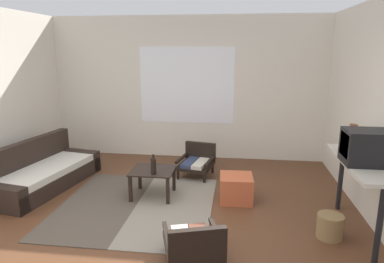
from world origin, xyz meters
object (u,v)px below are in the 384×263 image
clay_vase (352,141)px  wicker_basket (330,226)px  couch (42,173)px  armchair_by_window (197,161)px  armchair_striped_foreground (194,244)px  crt_television (366,147)px  console_shelf (360,171)px  coffee_table (153,175)px  ottoman_orange (236,188)px  glass_bottle (153,166)px

clay_vase → wicker_basket: size_ratio=1.16×
couch → armchair_by_window: bearing=19.6°
armchair_striped_foreground → crt_television: bearing=23.8°
couch → clay_vase: 4.44m
console_shelf → clay_vase: (0.00, 0.38, 0.24)m
couch → coffee_table: couch is taller
crt_television → clay_vase: 0.47m
coffee_table → armchair_by_window: bearing=61.3°
wicker_basket → crt_television: bearing=8.1°
couch → console_shelf: 4.46m
coffee_table → console_shelf: 2.68m
armchair_striped_foreground → crt_television: crt_television is taller
ottoman_orange → crt_television: bearing=-30.9°
armchair_striped_foreground → glass_bottle: glass_bottle is taller
clay_vase → wicker_basket: 1.05m
couch → coffee_table: (1.79, -0.14, 0.11)m
coffee_table → ottoman_orange: size_ratio=1.35×
armchair_striped_foreground → clay_vase: 2.28m
armchair_striped_foreground → console_shelf: bearing=26.1°
armchair_striped_foreground → crt_television: 2.09m
glass_bottle → armchair_striped_foreground: bearing=-62.3°
armchair_by_window → clay_vase: size_ratio=2.02×
armchair_by_window → ottoman_orange: size_ratio=1.50×
console_shelf → clay_vase: clay_vase is taller
ottoman_orange → crt_television: crt_television is taller
ottoman_orange → crt_television: (1.36, -0.81, 0.88)m
clay_vase → glass_bottle: bearing=176.2°
armchair_striped_foreground → ottoman_orange: armchair_striped_foreground is taller
armchair_striped_foreground → crt_television: (1.76, 0.78, 0.82)m
couch → console_shelf: size_ratio=1.41×
armchair_striped_foreground → console_shelf: size_ratio=0.53×
console_shelf → wicker_basket: size_ratio=4.85×
armchair_by_window → crt_television: crt_television is taller
console_shelf → clay_vase: 0.44m
clay_vase → crt_television: bearing=-90.4°
armchair_striped_foreground → ottoman_orange: 1.64m
console_shelf → glass_bottle: bearing=167.8°
armchair_striped_foreground → glass_bottle: bearing=117.7°
armchair_striped_foreground → console_shelf: console_shelf is taller
coffee_table → wicker_basket: size_ratio=2.11×
crt_television → clay_vase: bearing=89.6°
couch → glass_bottle: (1.85, -0.30, 0.31)m
clay_vase → wicker_basket: (-0.30, -0.51, -0.87)m
console_shelf → glass_bottle: size_ratio=5.01×
coffee_table → armchair_by_window: (0.53, 0.96, -0.08)m
coffee_table → crt_television: bearing=-17.2°
coffee_table → console_shelf: bearing=-15.4°
clay_vase → glass_bottle: clay_vase is taller
couch → coffee_table: size_ratio=3.26×
armchair_by_window → ottoman_orange: armchair_by_window is taller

